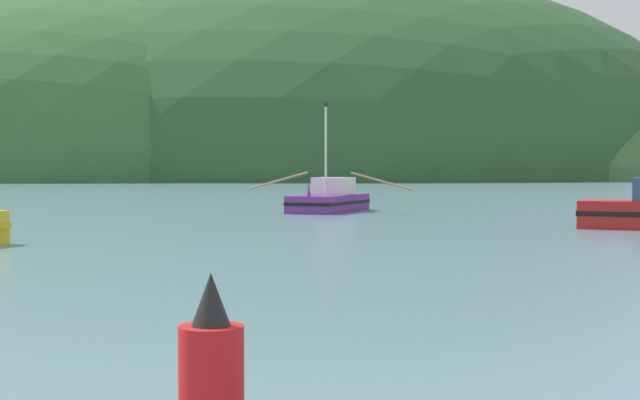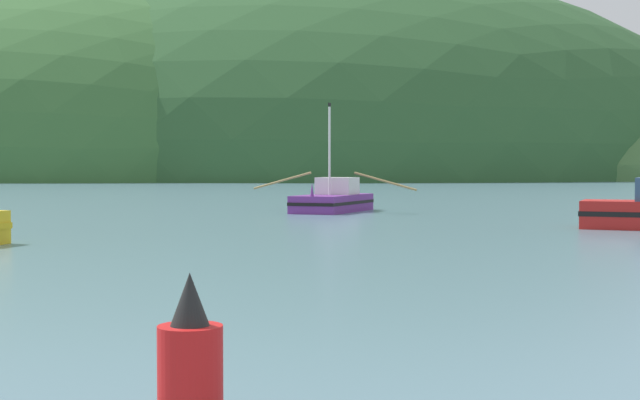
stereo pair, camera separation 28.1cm
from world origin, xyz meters
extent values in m
ellipsoid|color=#2D562D|center=(17.28, 202.65, 0.00)|extent=(184.18, 147.34, 91.77)
ellipsoid|color=#386633|center=(-31.29, 188.53, 0.00)|extent=(141.13, 112.90, 77.38)
cube|color=#6B2D84|center=(0.94, 46.04, 0.46)|extent=(5.22, 6.75, 0.92)
cube|color=black|center=(0.94, 46.04, 0.51)|extent=(5.27, 6.82, 0.17)
cone|color=#6B2D84|center=(-0.42, 43.49, 1.27)|extent=(0.27, 0.27, 0.70)
cube|color=silver|center=(1.28, 46.67, 1.39)|extent=(2.58, 2.46, 0.94)
cylinder|color=silver|center=(0.73, 45.65, 3.30)|extent=(0.12, 0.12, 4.74)
cube|color=black|center=(0.73, 45.65, 5.79)|extent=(0.20, 0.33, 0.20)
cylinder|color=#997F4C|center=(3.59, 44.62, 1.67)|extent=(3.13, 1.75, 1.02)
cylinder|color=#997F4C|center=(-1.71, 47.46, 1.67)|extent=(3.13, 1.75, 1.02)
cylinder|color=red|center=(-5.27, 5.54, 0.49)|extent=(0.62, 0.62, 0.98)
cone|color=black|center=(-5.27, 5.54, 1.23)|extent=(0.37, 0.37, 0.50)
camera|label=1|loc=(-5.24, -2.96, 2.47)|focal=51.07mm
camera|label=2|loc=(-4.96, -2.99, 2.47)|focal=51.07mm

